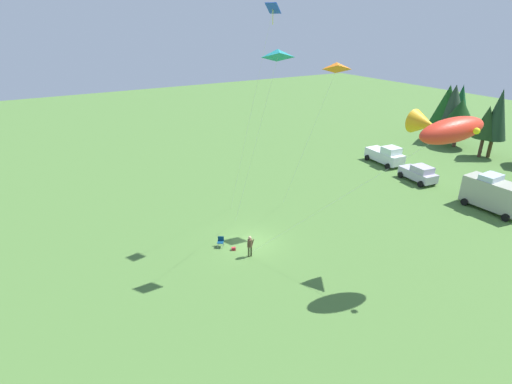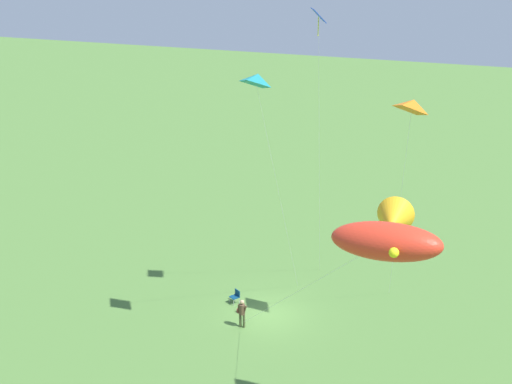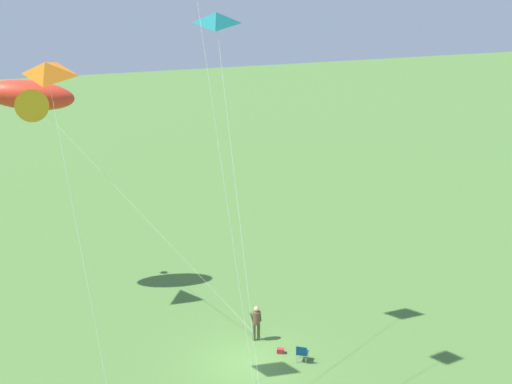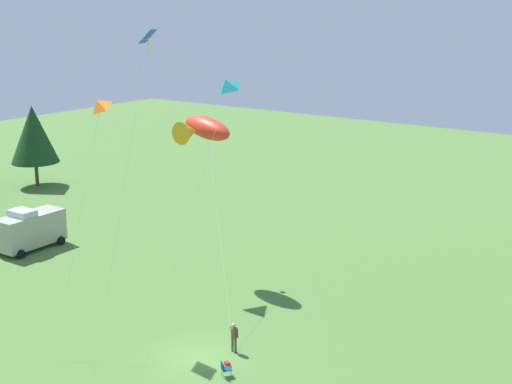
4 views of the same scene
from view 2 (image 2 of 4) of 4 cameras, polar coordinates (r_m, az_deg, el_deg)
ground_plane at (r=42.31m, az=1.02°, el=-9.80°), size 160.00×160.00×0.00m
person_kite_flyer at (r=40.66m, az=-1.12°, el=-9.53°), size 0.35×0.59×1.74m
folding_chair at (r=43.29m, az=-1.63°, el=-8.28°), size 0.67×0.67×0.82m
backpack_on_grass at (r=42.49m, az=-1.30°, el=-9.49°), size 0.34×0.38×0.22m
kite_large_fish at (r=27.40m, az=10.48°, el=-3.49°), size 10.25×11.34×11.53m
kite_diamond_blue at (r=36.96m, az=5.03°, el=12.76°), size 6.32×1.27×17.53m
kite_delta_teal at (r=34.12m, az=0.17°, el=8.98°), size 7.66×1.77×15.04m
kite_delta_orange at (r=35.55m, az=12.50°, el=6.77°), size 5.98×2.05×13.75m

